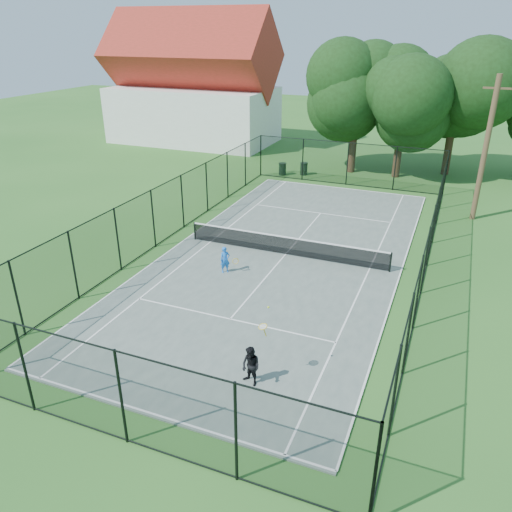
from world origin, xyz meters
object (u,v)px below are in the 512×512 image
at_px(trash_bin_right, 304,169).
at_px(utility_pole, 485,149).
at_px(player_blue, 225,260).
at_px(tennis_net, 286,245).
at_px(trash_bin_left, 282,169).
at_px(player_black, 251,366).

relative_size(trash_bin_right, utility_pole, 0.12).
bearing_deg(trash_bin_right, utility_pole, -24.19).
relative_size(utility_pole, player_blue, 6.56).
bearing_deg(trash_bin_right, tennis_net, -76.12).
height_order(trash_bin_left, trash_bin_right, trash_bin_right).
distance_m(trash_bin_left, player_black, 24.38).
relative_size(tennis_net, player_blue, 8.28).
relative_size(trash_bin_left, utility_pole, 0.11).
xyz_separation_m(trash_bin_left, utility_pole, (13.41, -4.71, 3.59)).
relative_size(trash_bin_right, player_blue, 0.76).
relative_size(trash_bin_right, player_black, 0.36).
height_order(tennis_net, player_black, player_black).
distance_m(tennis_net, utility_pole, 12.79).
relative_size(tennis_net, player_black, 3.94).
distance_m(trash_bin_left, player_blue, 16.84).
bearing_deg(player_black, player_blue, 121.23).
bearing_deg(player_black, utility_pole, 71.55).
relative_size(trash_bin_left, player_black, 0.36).
xyz_separation_m(trash_bin_right, player_black, (5.74, -23.94, 0.26)).
distance_m(tennis_net, trash_bin_right, 14.79).
bearing_deg(utility_pole, player_blue, -130.99).
height_order(trash_bin_left, player_black, player_black).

